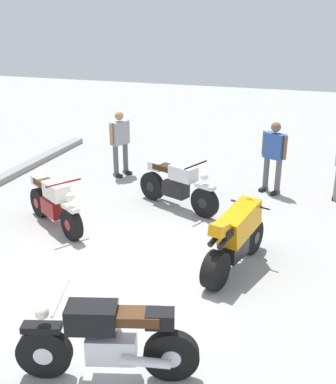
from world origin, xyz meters
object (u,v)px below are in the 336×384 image
Objects in this scene: motorcycle_black_cruiser at (108,340)px; person_in_blue_shirt at (274,153)px; motorcycle_cream_vintage at (54,203)px; motorcycle_orange_sportbike at (237,236)px; motorcycle_silver_cruiser at (177,185)px; person_in_gray_shirt at (120,140)px.

motorcycle_black_cruiser is 6.69m from person_in_blue_shirt.
motorcycle_orange_sportbike is at bearing 25.20° from motorcycle_cream_vintage.
motorcycle_orange_sportbike reaches higher than motorcycle_black_cruiser.
motorcycle_silver_cruiser is 2.57m from motorcycle_cream_vintage.
person_in_blue_shirt is (3.70, -0.14, 0.35)m from motorcycle_orange_sportbike.
motorcycle_black_cruiser is 1.18× the size of motorcycle_cream_vintage.
person_in_blue_shirt is at bearing 63.81° from motorcycle_silver_cruiser.
person_in_blue_shirt reaches higher than person_in_gray_shirt.
person_in_blue_shirt reaches higher than motorcycle_orange_sportbike.
person_in_gray_shirt reaches higher than motorcycle_silver_cruiser.
motorcycle_black_cruiser is at bearing -42.15° from person_in_gray_shirt.
person_in_gray_shirt is at bearing -83.93° from motorcycle_black_cruiser.
motorcycle_orange_sportbike is (-0.47, -3.64, 0.11)m from motorcycle_cream_vintage.
motorcycle_silver_cruiser is 2.43m from person_in_blue_shirt.
person_in_gray_shirt reaches higher than motorcycle_orange_sportbike.
motorcycle_black_cruiser reaches higher than motorcycle_cream_vintage.
person_in_blue_shirt is at bearing -115.58° from motorcycle_black_cruiser.
motorcycle_black_cruiser is at bearing 18.37° from person_in_blue_shirt.
motorcycle_orange_sportbike is (2.90, -0.91, 0.07)m from motorcycle_black_cruiser.
person_in_blue_shirt is (-0.02, -3.81, 0.01)m from person_in_gray_shirt.
person_in_gray_shirt reaches higher than motorcycle_cream_vintage.
motorcycle_black_cruiser is at bearing -18.36° from motorcycle_cream_vintage.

